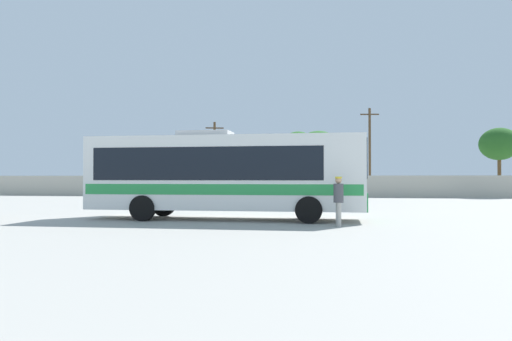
# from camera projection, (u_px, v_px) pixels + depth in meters

# --- Properties ---
(ground_plane) EXTENTS (300.00, 300.00, 0.00)m
(ground_plane) POSITION_uv_depth(u_px,v_px,m) (278.00, 206.00, 29.77)
(ground_plane) COLOR #A3A099
(perimeter_wall) EXTENTS (80.00, 0.30, 1.94)m
(perimeter_wall) POSITION_uv_depth(u_px,v_px,m) (293.00, 186.00, 43.27)
(perimeter_wall) COLOR #B2AD9E
(perimeter_wall) RESTS_ON ground_plane
(coach_bus_white_green) EXTENTS (11.50, 2.83, 3.70)m
(coach_bus_white_green) POSITION_uv_depth(u_px,v_px,m) (222.00, 172.00, 19.90)
(coach_bus_white_green) COLOR white
(coach_bus_white_green) RESTS_ON ground_plane
(attendant_by_bus_door) EXTENTS (0.42, 0.42, 1.79)m
(attendant_by_bus_door) POSITION_uv_depth(u_px,v_px,m) (339.00, 198.00, 17.03)
(attendant_by_bus_door) COLOR #B7B2A8
(attendant_by_bus_door) RESTS_ON ground_plane
(parked_car_leftmost_white) EXTENTS (4.47, 2.04, 1.49)m
(parked_car_leftmost_white) POSITION_uv_depth(u_px,v_px,m) (133.00, 189.00, 41.54)
(parked_car_leftmost_white) COLOR silver
(parked_car_leftmost_white) RESTS_ON ground_plane
(parked_car_second_white) EXTENTS (4.67, 2.30, 1.41)m
(parked_car_second_white) POSITION_uv_depth(u_px,v_px,m) (202.00, 189.00, 41.09)
(parked_car_second_white) COLOR silver
(parked_car_second_white) RESTS_ON ground_plane
(utility_pole_near) EXTENTS (1.77, 0.58, 7.31)m
(utility_pole_near) POSITION_uv_depth(u_px,v_px,m) (215.00, 157.00, 47.24)
(utility_pole_near) COLOR #4C3823
(utility_pole_near) RESTS_ON ground_plane
(utility_pole_far) EXTENTS (1.80, 0.35, 8.49)m
(utility_pole_far) POSITION_uv_depth(u_px,v_px,m) (370.00, 150.00, 45.83)
(utility_pole_far) COLOR #4C3823
(utility_pole_far) RESTS_ON ground_plane
(roadside_tree_left) EXTENTS (4.13, 4.13, 5.45)m
(roadside_tree_left) POSITION_uv_depth(u_px,v_px,m) (179.00, 159.00, 50.17)
(roadside_tree_left) COLOR brown
(roadside_tree_left) RESTS_ON ground_plane
(roadside_tree_midleft) EXTENTS (3.59, 3.59, 6.45)m
(roadside_tree_midleft) POSITION_uv_depth(u_px,v_px,m) (298.00, 147.00, 48.13)
(roadside_tree_midleft) COLOR brown
(roadside_tree_midleft) RESTS_ON ground_plane
(roadside_tree_midright) EXTENTS (4.98, 4.98, 6.59)m
(roadside_tree_midright) POSITION_uv_depth(u_px,v_px,m) (318.00, 151.00, 48.99)
(roadside_tree_midright) COLOR brown
(roadside_tree_midright) RESTS_ON ground_plane
(roadside_tree_right) EXTENTS (3.49, 3.49, 6.32)m
(roadside_tree_right) POSITION_uv_depth(u_px,v_px,m) (499.00, 144.00, 43.32)
(roadside_tree_right) COLOR brown
(roadside_tree_right) RESTS_ON ground_plane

